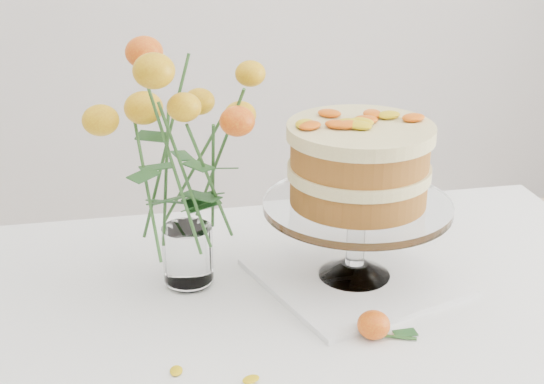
{
  "coord_description": "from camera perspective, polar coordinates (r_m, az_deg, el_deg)",
  "views": [
    {
      "loc": [
        -0.16,
        -1.0,
        1.4
      ],
      "look_at": [
        0.06,
        0.13,
        0.92
      ],
      "focal_mm": 50.0,
      "sensor_mm": 36.0,
      "label": 1
    }
  ],
  "objects": [
    {
      "name": "table",
      "position": [
        1.24,
        -1.75,
        -13.18
      ],
      "size": [
        1.43,
        0.93,
        0.76
      ],
      "color": "tan",
      "rests_on": "ground"
    },
    {
      "name": "napkin",
      "position": [
        1.33,
        6.19,
        -6.37
      ],
      "size": [
        0.38,
        0.38,
        0.01
      ],
      "primitive_type": "cube",
      "rotation": [
        0.0,
        0.0,
        0.31
      ],
      "color": "white",
      "rests_on": "table"
    },
    {
      "name": "cake_stand",
      "position": [
        1.25,
        6.55,
        1.49
      ],
      "size": [
        0.32,
        0.32,
        0.28
      ],
      "rotation": [
        0.0,
        0.0,
        -0.25
      ],
      "color": "white",
      "rests_on": "napkin"
    },
    {
      "name": "rose_vase",
      "position": [
        1.22,
        -6.73,
        3.43
      ],
      "size": [
        0.28,
        0.28,
        0.43
      ],
      "rotation": [
        0.0,
        0.0,
        -0.01
      ],
      "color": "white",
      "rests_on": "table"
    },
    {
      "name": "loose_rose_far",
      "position": [
        1.17,
        7.68,
        -9.9
      ],
      "size": [
        0.09,
        0.05,
        0.04
      ],
      "rotation": [
        0.0,
        0.0,
        -0.37
      ],
      "color": "red",
      "rests_on": "table"
    },
    {
      "name": "stray_petal_a",
      "position": [
        1.1,
        -7.22,
        -13.23
      ],
      "size": [
        0.03,
        0.02,
        0.0
      ],
      "primitive_type": "ellipsoid",
      "color": "gold",
      "rests_on": "table"
    },
    {
      "name": "stray_petal_b",
      "position": [
        1.08,
        -1.6,
        -13.93
      ],
      "size": [
        0.03,
        0.02,
        0.0
      ],
      "primitive_type": "ellipsoid",
      "color": "gold",
      "rests_on": "table"
    }
  ]
}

